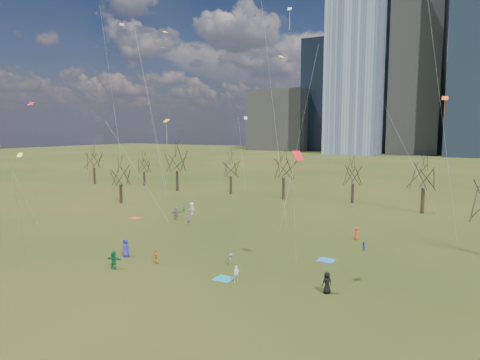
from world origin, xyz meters
The scene contains 19 objects.
ground centered at (0.00, 0.00, 0.00)m, with size 500.00×500.00×0.00m, color black.
downtown_skyline centered at (-2.43, 210.64, 39.01)m, with size 212.50×78.00×118.00m.
bare_tree_row centered at (-0.09, 37.22, 6.12)m, with size 113.04×29.80×9.50m.
blanket_teal centered at (5.95, -1.05, 0.01)m, with size 1.60×1.50×0.03m, color teal.
blanket_navy centered at (11.99, 8.57, 0.01)m, with size 1.60×1.50×0.03m, color blue.
blanket_crimson centered at (-18.97, 14.02, 0.01)m, with size 1.60×1.50×0.03m, color #B23B23.
person_0 centered at (-6.20, -0.63, 0.94)m, with size 0.92×0.60×1.88m, color #3229B4.
person_1 centered at (7.26, -1.10, 0.71)m, with size 0.51×0.34×1.41m, color silver.
person_3 centered at (4.57, 2.38, 0.60)m, with size 0.77×0.45×1.20m, color slate.
person_4 centered at (-2.00, -0.83, 0.73)m, with size 0.85×0.36×1.46m, color orange.
person_5 centered at (-4.35, -4.00, 0.87)m, with size 1.62×0.52×1.75m, color #186C3E.
person_6 centered at (14.83, 0.28, 0.87)m, with size 0.85×0.55×1.74m, color black.
person_7 centered at (-9.55, 14.30, 0.86)m, with size 0.63×0.41×1.72m, color #8C4E9C.
person_8 centered at (14.33, 13.73, 0.51)m, with size 0.49×0.38×1.01m, color #2A48B6.
person_9 centered at (-13.33, 20.27, 0.95)m, with size 1.23×0.70×1.90m, color silver.
person_11 centered at (-13.10, 16.17, 0.95)m, with size 1.76×0.56×1.89m, color slate.
person_12 centered at (12.41, 18.09, 0.76)m, with size 0.74×0.48×1.51m, color red.
person_13 centered at (-15.28, 20.84, 0.78)m, with size 0.57×0.38×1.57m, color #1B7952.
kites_airborne centered at (1.13, 13.52, 13.39)m, with size 61.54×50.77×31.46m.
Camera 1 is at (25.32, -31.56, 13.08)m, focal length 32.00 mm.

